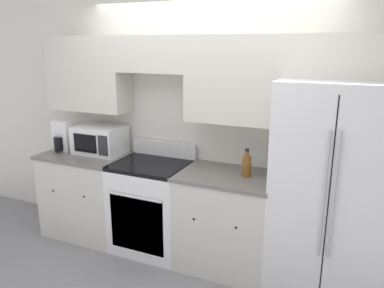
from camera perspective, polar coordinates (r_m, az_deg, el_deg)
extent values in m
plane|color=gray|center=(3.75, -2.05, -19.00)|extent=(12.00, 12.00, 0.00)
cube|color=silver|center=(3.79, 2.16, 2.90)|extent=(8.00, 0.06, 2.60)
cube|color=beige|center=(4.21, -15.42, 10.29)|extent=(0.91, 0.33, 0.78)
cube|color=beige|center=(3.73, -5.53, 13.50)|extent=(0.74, 0.33, 0.35)
cube|color=beige|center=(3.31, 14.45, 9.20)|extent=(1.81, 0.33, 0.78)
cube|color=beige|center=(4.40, -15.49, -7.52)|extent=(0.91, 0.62, 0.90)
cube|color=slate|center=(4.24, -15.93, -1.66)|extent=(0.93, 0.64, 0.03)
sphere|color=black|center=(4.27, -20.35, -6.66)|extent=(0.03, 0.03, 0.03)
sphere|color=black|center=(4.01, -16.11, -7.73)|extent=(0.03, 0.03, 0.03)
cube|color=beige|center=(3.65, 5.15, -11.82)|extent=(0.87, 0.62, 0.90)
cube|color=slate|center=(3.47, 5.33, -4.89)|extent=(0.90, 0.64, 0.03)
sphere|color=black|center=(3.40, 0.30, -11.35)|extent=(0.03, 0.03, 0.03)
sphere|color=black|center=(3.28, 6.73, -12.52)|extent=(0.03, 0.03, 0.03)
cube|color=white|center=(3.96, -6.08, -9.68)|extent=(0.74, 0.62, 0.90)
cube|color=black|center=(3.74, -8.44, -12.04)|extent=(0.59, 0.01, 0.57)
cube|color=black|center=(3.78, -6.27, -3.22)|extent=(0.74, 0.62, 0.04)
cube|color=white|center=(3.99, -4.29, -0.72)|extent=(0.74, 0.04, 0.16)
cylinder|color=silver|center=(3.60, -8.84, -8.00)|extent=(0.59, 0.02, 0.02)
cube|color=white|center=(3.36, 20.52, -6.58)|extent=(0.94, 0.72, 1.83)
cube|color=black|center=(3.03, 20.02, -8.93)|extent=(0.01, 0.01, 1.68)
cylinder|color=#B7B7BC|center=(2.97, 19.46, -7.43)|extent=(0.02, 0.02, 1.01)
cylinder|color=#B7B7BC|center=(2.97, 20.81, -7.58)|extent=(0.02, 0.02, 1.01)
cube|color=white|center=(4.19, -13.84, 0.64)|extent=(0.52, 0.38, 0.30)
cube|color=black|center=(4.08, -16.00, 0.09)|extent=(0.29, 0.01, 0.19)
cube|color=#262628|center=(3.94, -13.43, -0.26)|extent=(0.11, 0.01, 0.21)
cylinder|color=brown|center=(3.40, 8.31, -3.42)|extent=(0.08, 0.08, 0.18)
cylinder|color=brown|center=(3.36, 8.38, -1.52)|extent=(0.04, 0.04, 0.05)
cylinder|color=black|center=(3.35, 8.41, -0.93)|extent=(0.04, 0.04, 0.02)
cube|color=white|center=(4.41, -19.00, 1.22)|extent=(0.21, 0.15, 0.34)
cylinder|color=black|center=(4.37, -19.64, 0.03)|extent=(0.10, 0.10, 0.15)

